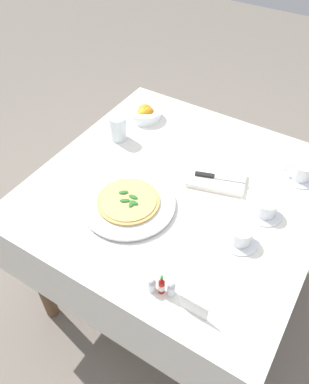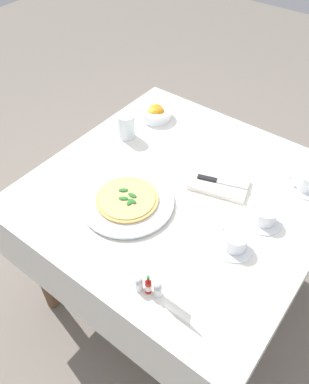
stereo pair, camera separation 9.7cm
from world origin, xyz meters
name	(u,v)px [view 1 (the left image)]	position (x,y,z in m)	size (l,w,h in m)	color
ground_plane	(173,287)	(0.00, 0.00, 0.00)	(8.00, 8.00, 0.00)	slate
dining_table	(178,210)	(0.00, 0.00, 0.61)	(1.06, 1.06, 0.74)	white
pizza_plate	(128,203)	(-0.11, -0.19, 0.75)	(0.34, 0.34, 0.02)	white
pizza	(128,201)	(-0.11, -0.19, 0.77)	(0.23, 0.23, 0.02)	#DBAD60
coffee_cup_far_left	(301,172)	(0.38, 0.29, 0.78)	(0.13, 0.13, 0.07)	white
coffee_cup_far_right	(265,208)	(0.33, 0.04, 0.77)	(0.13, 0.13, 0.06)	white
coffee_cup_center_back	(240,236)	(0.30, -0.12, 0.77)	(0.13, 0.13, 0.06)	white
water_glass_left_edge	(118,129)	(-0.37, 0.12, 0.79)	(0.07, 0.07, 0.11)	white
napkin_folded	(216,179)	(0.11, 0.10, 0.75)	(0.25, 0.18, 0.02)	white
dinner_knife	(218,177)	(0.11, 0.10, 0.77)	(0.19, 0.08, 0.01)	silver
citrus_bowl	(145,113)	(-0.36, 0.31, 0.77)	(0.15, 0.15, 0.07)	white
hot_sauce_bottle	(162,285)	(0.18, -0.42, 0.78)	(0.02, 0.02, 0.08)	#B7140F
salt_shaker	(171,289)	(0.20, -0.41, 0.77)	(0.03, 0.03, 0.06)	white
pepper_shaker	(152,285)	(0.15, -0.43, 0.77)	(0.03, 0.03, 0.06)	white
menu_card	(194,307)	(0.29, -0.43, 0.77)	(0.09, 0.01, 0.06)	white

